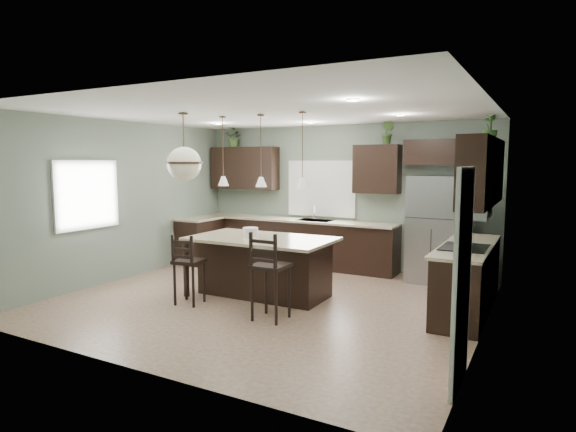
% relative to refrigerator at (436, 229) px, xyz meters
% --- Properties ---
extents(ground, '(6.00, 6.00, 0.00)m').
position_rel_refrigerator_xyz_m(ground, '(-1.95, -2.36, -0.93)').
color(ground, '#9E8466').
rests_on(ground, ground).
extents(pantry_door, '(0.04, 0.82, 2.04)m').
position_rel_refrigerator_xyz_m(pantry_door, '(1.03, -3.91, 0.09)').
color(pantry_door, white).
rests_on(pantry_door, ground).
extents(window_back, '(1.35, 0.02, 1.00)m').
position_rel_refrigerator_xyz_m(window_back, '(-2.35, 0.38, 0.62)').
color(window_back, white).
rests_on(window_back, room_shell).
extents(window_left, '(0.02, 1.10, 1.00)m').
position_rel_refrigerator_xyz_m(window_left, '(-4.93, -3.16, 0.62)').
color(window_left, white).
rests_on(window_left, room_shell).
extents(left_return_cabs, '(0.60, 0.90, 0.90)m').
position_rel_refrigerator_xyz_m(left_return_cabs, '(-4.65, -0.66, -0.48)').
color(left_return_cabs, black).
rests_on(left_return_cabs, ground).
extents(left_return_countertop, '(0.66, 0.96, 0.04)m').
position_rel_refrigerator_xyz_m(left_return_countertop, '(-4.63, -0.66, -0.01)').
color(left_return_countertop, '#BFB090').
rests_on(left_return_countertop, left_return_cabs).
extents(back_lower_cabs, '(4.20, 0.60, 0.90)m').
position_rel_refrigerator_xyz_m(back_lower_cabs, '(-2.80, 0.09, -0.48)').
color(back_lower_cabs, black).
rests_on(back_lower_cabs, ground).
extents(back_countertop, '(4.20, 0.66, 0.04)m').
position_rel_refrigerator_xyz_m(back_countertop, '(-2.80, 0.07, -0.01)').
color(back_countertop, '#BFB090').
rests_on(back_countertop, back_lower_cabs).
extents(sink_inset, '(0.70, 0.45, 0.01)m').
position_rel_refrigerator_xyz_m(sink_inset, '(-2.35, 0.07, 0.01)').
color(sink_inset, gray).
rests_on(sink_inset, back_countertop).
extents(faucet, '(0.02, 0.02, 0.28)m').
position_rel_refrigerator_xyz_m(faucet, '(-2.35, 0.04, 0.16)').
color(faucet, silver).
rests_on(faucet, back_countertop).
extents(back_upper_left, '(1.55, 0.34, 0.90)m').
position_rel_refrigerator_xyz_m(back_upper_left, '(-4.10, 0.22, 1.02)').
color(back_upper_left, black).
rests_on(back_upper_left, room_shell).
extents(back_upper_right, '(0.85, 0.34, 0.90)m').
position_rel_refrigerator_xyz_m(back_upper_right, '(-1.15, 0.22, 1.02)').
color(back_upper_right, black).
rests_on(back_upper_right, room_shell).
extents(fridge_header, '(1.05, 0.34, 0.45)m').
position_rel_refrigerator_xyz_m(fridge_header, '(-0.10, 0.22, 1.32)').
color(fridge_header, black).
rests_on(fridge_header, room_shell).
extents(right_lower_cabs, '(0.60, 2.35, 0.90)m').
position_rel_refrigerator_xyz_m(right_lower_cabs, '(0.75, -1.48, -0.48)').
color(right_lower_cabs, black).
rests_on(right_lower_cabs, ground).
extents(right_countertop, '(0.66, 2.35, 0.04)m').
position_rel_refrigerator_xyz_m(right_countertop, '(0.73, -1.48, -0.01)').
color(right_countertop, '#BFB090').
rests_on(right_countertop, right_lower_cabs).
extents(cooktop, '(0.58, 0.75, 0.02)m').
position_rel_refrigerator_xyz_m(cooktop, '(0.73, -1.76, 0.02)').
color(cooktop, black).
rests_on(cooktop, right_countertop).
extents(wall_oven_front, '(0.01, 0.72, 0.60)m').
position_rel_refrigerator_xyz_m(wall_oven_front, '(0.45, -1.76, -0.48)').
color(wall_oven_front, gray).
rests_on(wall_oven_front, right_lower_cabs).
extents(right_upper_cabs, '(0.34, 2.35, 0.90)m').
position_rel_refrigerator_xyz_m(right_upper_cabs, '(0.88, -1.48, 1.02)').
color(right_upper_cabs, black).
rests_on(right_upper_cabs, room_shell).
extents(microwave, '(0.40, 0.75, 0.40)m').
position_rel_refrigerator_xyz_m(microwave, '(0.83, -1.76, 0.62)').
color(microwave, gray).
rests_on(microwave, right_upper_cabs).
extents(refrigerator, '(0.90, 0.74, 1.85)m').
position_rel_refrigerator_xyz_m(refrigerator, '(0.00, 0.00, 0.00)').
color(refrigerator, '#94949C').
rests_on(refrigerator, ground).
extents(kitchen_island, '(2.21, 1.27, 0.92)m').
position_rel_refrigerator_xyz_m(kitchen_island, '(-2.18, -2.22, -0.46)').
color(kitchen_island, black).
rests_on(kitchen_island, ground).
extents(serving_dish, '(0.24, 0.24, 0.14)m').
position_rel_refrigerator_xyz_m(serving_dish, '(-2.38, -2.22, 0.07)').
color(serving_dish, silver).
rests_on(serving_dish, kitchen_island).
extents(bar_stool_left, '(0.44, 0.44, 1.05)m').
position_rel_refrigerator_xyz_m(bar_stool_left, '(-2.89, -3.07, -0.40)').
color(bar_stool_left, black).
rests_on(bar_stool_left, ground).
extents(bar_stool_right, '(0.44, 0.44, 1.19)m').
position_rel_refrigerator_xyz_m(bar_stool_right, '(-1.48, -3.12, -0.33)').
color(bar_stool_right, black).
rests_on(bar_stool_right, ground).
extents(pendant_left, '(0.17, 0.17, 1.10)m').
position_rel_refrigerator_xyz_m(pendant_left, '(-2.88, -2.22, 1.32)').
color(pendant_left, white).
rests_on(pendant_left, room_shell).
extents(pendant_center, '(0.17, 0.17, 1.10)m').
position_rel_refrigerator_xyz_m(pendant_center, '(-2.18, -2.22, 1.32)').
color(pendant_center, white).
rests_on(pendant_center, room_shell).
extents(pendant_right, '(0.17, 0.17, 1.10)m').
position_rel_refrigerator_xyz_m(pendant_right, '(-1.48, -2.21, 1.32)').
color(pendant_right, silver).
rests_on(pendant_right, room_shell).
extents(chandelier, '(0.55, 0.55, 1.00)m').
position_rel_refrigerator_xyz_m(chandelier, '(-3.05, -2.94, 1.37)').
color(chandelier, beige).
rests_on(chandelier, room_shell).
extents(plant_back_left, '(0.44, 0.41, 0.41)m').
position_rel_refrigerator_xyz_m(plant_back_left, '(-4.33, 0.19, 1.68)').
color(plant_back_left, '#385425').
rests_on(plant_back_left, back_upper_left).
extents(plant_back_right, '(0.30, 0.27, 0.43)m').
position_rel_refrigerator_xyz_m(plant_back_right, '(-0.95, 0.19, 1.69)').
color(plant_back_right, '#3A5A27').
rests_on(plant_back_right, back_upper_right).
extents(plant_right_wall, '(0.29, 0.29, 0.39)m').
position_rel_refrigerator_xyz_m(plant_right_wall, '(0.85, -0.54, 1.67)').
color(plant_right_wall, '#2E5424').
rests_on(plant_right_wall, right_upper_cabs).
extents(room_shell, '(6.00, 6.00, 6.00)m').
position_rel_refrigerator_xyz_m(room_shell, '(-1.95, -2.36, 0.77)').
color(room_shell, slate).
rests_on(room_shell, ground).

